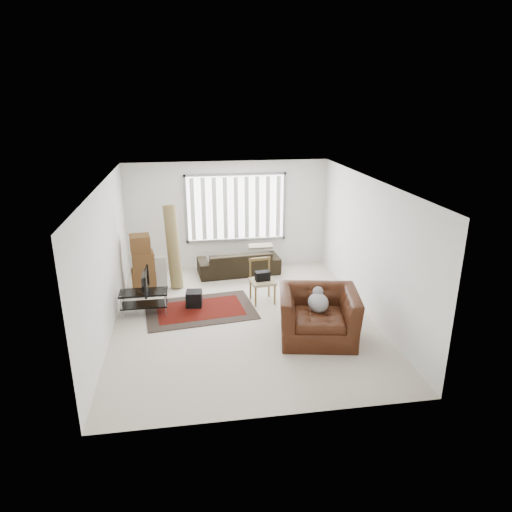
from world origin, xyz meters
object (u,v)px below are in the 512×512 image
at_px(side_chair, 262,279).
at_px(moving_boxes, 143,265).
at_px(tv_stand, 144,298).
at_px(sofa, 239,259).
at_px(armchair, 318,312).

bearing_deg(side_chair, moving_boxes, 151.21).
height_order(tv_stand, sofa, sofa).
xyz_separation_m(side_chair, armchair, (0.73, -1.71, 0.01)).
relative_size(tv_stand, armchair, 0.60).
height_order(side_chair, armchair, armchair).
xyz_separation_m(moving_boxes, sofa, (2.24, 0.69, -0.21)).
xyz_separation_m(moving_boxes, armchair, (3.27, -2.75, -0.08)).
bearing_deg(sofa, moving_boxes, 11.99).
bearing_deg(tv_stand, moving_boxes, 94.60).
distance_m(moving_boxes, sofa, 2.36).
distance_m(sofa, armchair, 3.58).
bearing_deg(sofa, side_chair, 94.92).
relative_size(moving_boxes, sofa, 0.64).
bearing_deg(moving_boxes, sofa, 16.98).
bearing_deg(moving_boxes, side_chair, -22.06).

